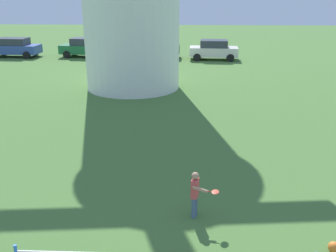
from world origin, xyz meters
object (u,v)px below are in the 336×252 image
Objects in this scene: parked_car_cream at (214,50)px; parked_car_black at (154,48)px; parked_car_green at (87,47)px; stray_ball at (334,247)px; parked_car_blue at (14,47)px; player_far at (196,192)px.

parked_car_black is at bearing 172.31° from parked_car_cream.
stray_ball is at bearing -65.65° from parked_car_green.
parked_car_cream is (16.57, -0.71, -0.00)m from parked_car_blue.
parked_car_blue is 1.11× the size of parked_car_cream.
parked_car_blue is at bearing -177.92° from parked_car_green.
parked_car_black is (-5.67, 24.62, 0.69)m from stray_ball.
parked_car_blue and parked_car_cream have the same top height.
parked_car_blue reaches higher than stray_ball.
parked_car_black is 1.08× the size of parked_car_cream.
parked_car_black is at bearing 96.73° from player_far.
parked_car_green reaches higher than player_far.
parked_car_blue is (-17.39, 24.67, 0.69)m from stray_ball.
player_far is 0.31× the size of parked_car_cream.
parked_car_cream is (10.44, -0.93, -0.00)m from parked_car_green.
stray_ball is 30.19m from parked_car_blue.
stray_ball is at bearing -23.25° from player_far.
player_far is at bearing -83.27° from parked_car_black.
parked_car_blue and parked_car_green have the same top height.
player_far is 4.91× the size of stray_ball.
parked_car_blue and parked_car_black have the same top height.
parked_car_cream is (4.85, -0.66, -0.00)m from parked_car_black.
player_far is 25.07m from parked_car_green.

